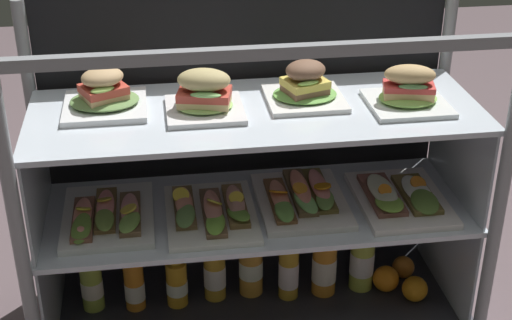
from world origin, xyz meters
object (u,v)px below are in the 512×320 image
object	(u,v)px
juice_bottle_front_right_end	(362,258)
juice_bottle_back_center	(134,283)
plated_roll_sandwich_near_right_corner	(104,96)
open_sandwich_tray_right_of_center	(400,197)
juice_bottle_front_second	(324,264)
orange_fruit_beside_bottles	(403,267)
juice_bottle_front_middle	(289,269)
plated_roll_sandwich_far_left	(305,87)
juice_bottle_tucked_behind	(177,282)
orange_fruit_near_left_post	(386,279)
open_sandwich_tray_far_left	(212,211)
open_sandwich_tray_near_right_corner	(302,198)
juice_bottle_front_fourth	(215,270)
open_sandwich_tray_left_of_center	(107,216)
plated_roll_sandwich_far_right	(408,92)
plated_roll_sandwich_mid_left	(205,96)
orange_fruit_rolled_forward	(415,289)
juice_bottle_back_right	(251,266)
juice_bottle_near_post	(92,282)

from	to	relation	value
juice_bottle_front_right_end	juice_bottle_back_center	bearing A→B (deg)	-179.96
plated_roll_sandwich_near_right_corner	juice_bottle_back_center	size ratio (longest dim) A/B	0.95
open_sandwich_tray_right_of_center	juice_bottle_front_right_end	bearing A→B (deg)	130.82
juice_bottle_front_second	orange_fruit_beside_bottles	xyz separation A→B (m)	(0.26, 0.04, -0.06)
juice_bottle_front_middle	plated_roll_sandwich_far_left	bearing A→B (deg)	12.56
juice_bottle_back_center	juice_bottle_front_second	xyz separation A→B (m)	(0.56, -0.01, 0.02)
juice_bottle_tucked_behind	orange_fruit_near_left_post	bearing A→B (deg)	-2.32
open_sandwich_tray_far_left	open_sandwich_tray_near_right_corner	xyz separation A→B (m)	(0.25, 0.03, 0.00)
juice_bottle_front_second	juice_bottle_front_fourth	bearing A→B (deg)	175.96
open_sandwich_tray_left_of_center	plated_roll_sandwich_near_right_corner	bearing A→B (deg)	76.30
open_sandwich_tray_left_of_center	open_sandwich_tray_near_right_corner	size ratio (longest dim) A/B	1.00
plated_roll_sandwich_far_right	juice_bottle_front_fourth	distance (m)	0.77
plated_roll_sandwich_near_right_corner	juice_bottle_front_middle	bearing A→B (deg)	-3.20
plated_roll_sandwich_mid_left	orange_fruit_beside_bottles	world-z (taller)	plated_roll_sandwich_mid_left
plated_roll_sandwich_near_right_corner	plated_roll_sandwich_mid_left	distance (m)	0.26
juice_bottle_front_fourth	orange_fruit_beside_bottles	xyz separation A→B (m)	(0.58, 0.01, -0.06)
juice_bottle_tucked_behind	juice_bottle_front_second	distance (m)	0.44
plated_roll_sandwich_far_right	juice_bottle_front_fourth	world-z (taller)	plated_roll_sandwich_far_right
juice_bottle_front_right_end	orange_fruit_rolled_forward	distance (m)	0.18
orange_fruit_near_left_post	plated_roll_sandwich_far_left	bearing A→B (deg)	175.25
juice_bottle_front_right_end	orange_fruit_near_left_post	distance (m)	0.10
orange_fruit_rolled_forward	plated_roll_sandwich_mid_left	bearing A→B (deg)	176.10
juice_bottle_front_middle	juice_bottle_back_right	bearing A→B (deg)	161.87
open_sandwich_tray_far_left	open_sandwich_tray_right_of_center	size ratio (longest dim) A/B	1.00
open_sandwich_tray_left_of_center	open_sandwich_tray_near_right_corner	distance (m)	0.53
plated_roll_sandwich_near_right_corner	juice_bottle_front_fourth	distance (m)	0.63
open_sandwich_tray_left_of_center	juice_bottle_front_right_end	size ratio (longest dim) A/B	1.32
open_sandwich_tray_far_left	orange_fruit_beside_bottles	distance (m)	0.68
juice_bottle_tucked_behind	orange_fruit_beside_bottles	xyz separation A→B (m)	(0.70, 0.03, -0.04)
juice_bottle_back_center	juice_bottle_front_second	bearing A→B (deg)	-0.78
open_sandwich_tray_far_left	juice_bottle_near_post	world-z (taller)	open_sandwich_tray_far_left
plated_roll_sandwich_mid_left	juice_bottle_near_post	world-z (taller)	plated_roll_sandwich_mid_left
juice_bottle_near_post	juice_bottle_front_right_end	xyz separation A→B (m)	(0.80, -0.02, 0.01)
plated_roll_sandwich_far_right	plated_roll_sandwich_near_right_corner	bearing A→B (deg)	173.39
juice_bottle_back_right	orange_fruit_near_left_post	size ratio (longest dim) A/B	2.86
juice_bottle_tucked_behind	juice_bottle_front_right_end	size ratio (longest dim) A/B	0.77
open_sandwich_tray_far_left	juice_bottle_back_right	world-z (taller)	open_sandwich_tray_far_left
open_sandwich_tray_left_of_center	juice_bottle_front_middle	size ratio (longest dim) A/B	1.30
orange_fruit_rolled_forward	plated_roll_sandwich_near_right_corner	bearing A→B (deg)	173.26
open_sandwich_tray_right_of_center	juice_bottle_near_post	distance (m)	0.91
juice_bottle_front_right_end	orange_fruit_near_left_post	xyz separation A→B (m)	(0.07, -0.03, -0.06)
plated_roll_sandwich_near_right_corner	open_sandwich_tray_right_of_center	xyz separation A→B (m)	(0.78, -0.09, -0.31)
juice_bottle_front_second	juice_bottle_front_right_end	size ratio (longest dim) A/B	1.00
plated_roll_sandwich_near_right_corner	open_sandwich_tray_right_of_center	world-z (taller)	plated_roll_sandwich_near_right_corner
open_sandwich_tray_far_left	orange_fruit_beside_bottles	world-z (taller)	open_sandwich_tray_far_left
open_sandwich_tray_far_left	juice_bottle_front_right_end	distance (m)	0.52
open_sandwich_tray_near_right_corner	juice_bottle_front_middle	distance (m)	0.26
plated_roll_sandwich_mid_left	juice_bottle_back_right	xyz separation A→B (m)	(0.13, 0.07, -0.58)
open_sandwich_tray_far_left	open_sandwich_tray_left_of_center	bearing A→B (deg)	176.45
juice_bottle_near_post	orange_fruit_rolled_forward	distance (m)	0.94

